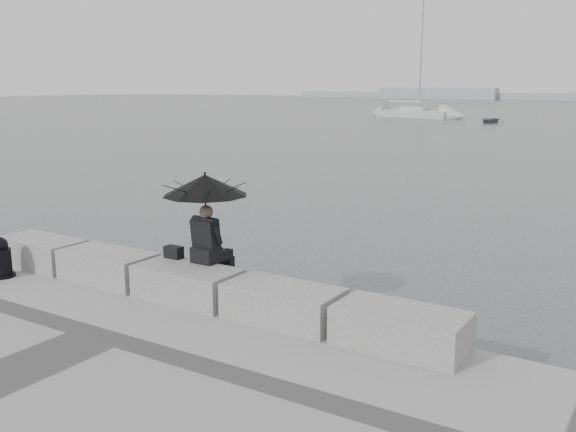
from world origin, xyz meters
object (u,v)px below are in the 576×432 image
Objects in this scene: sailboat_left at (415,113)px; dinghy at (490,120)px; seated_person at (205,196)px; mooring_bollard at (0,260)px.

sailboat_left is 4.14× the size of dinghy.
mooring_bollard is (-3.45, -1.19, -1.24)m from seated_person.
dinghy is (-7.40, 57.46, -0.53)m from mooring_bollard.
seated_person is at bearing -72.70° from dinghy.
sailboat_left is (-17.40, 63.29, -0.28)m from mooring_bollard.
seated_person is 65.52m from sailboat_left.
mooring_bollard is at bearing -76.27° from dinghy.
dinghy is (9.99, -5.83, -0.25)m from sailboat_left.
sailboat_left is at bearing 156.14° from dinghy.
dinghy is at bearing 97.34° from mooring_bollard.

